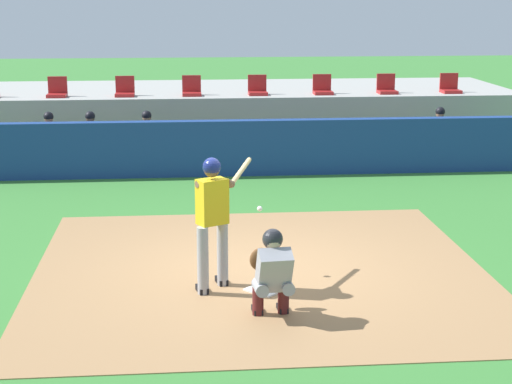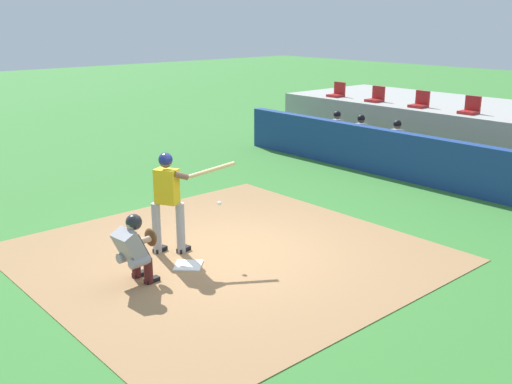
{
  "view_description": "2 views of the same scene",
  "coord_description": "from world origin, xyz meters",
  "px_view_note": "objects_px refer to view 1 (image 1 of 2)",
  "views": [
    {
      "loc": [
        -1.08,
        -11.39,
        3.9
      ],
      "look_at": [
        0.0,
        0.7,
        1.0
      ],
      "focal_mm": 59.22,
      "sensor_mm": 36.0,
      "label": 1
    },
    {
      "loc": [
        7.47,
        -5.89,
        3.96
      ],
      "look_at": [
        0.0,
        0.7,
        1.0
      ],
      "focal_mm": 41.17,
      "sensor_mm": 36.0,
      "label": 2
    }
  ],
  "objects_px": {
    "batter_at_plate": "(214,215)",
    "stadium_seat_7": "(450,87)",
    "stadium_seat_2": "(125,91)",
    "stadium_seat_4": "(258,89)",
    "stadium_seat_1": "(57,91)",
    "home_plate": "(266,289)",
    "dugout_player_1": "(91,140)",
    "stadium_seat_5": "(323,89)",
    "dugout_player_0": "(49,141)",
    "catcher_crouched": "(272,270)",
    "stadium_seat_6": "(387,88)",
    "dugout_player_2": "(147,139)",
    "dugout_player_3": "(441,135)",
    "stadium_seat_3": "(192,90)"
  },
  "relations": [
    {
      "from": "dugout_player_1",
      "to": "stadium_seat_5",
      "type": "relative_size",
      "value": 2.71
    },
    {
      "from": "stadium_seat_5",
      "to": "dugout_player_2",
      "type": "bearing_deg",
      "value": -154.62
    },
    {
      "from": "dugout_player_3",
      "to": "stadium_seat_6",
      "type": "distance_m",
      "value": 2.35
    },
    {
      "from": "dugout_player_1",
      "to": "stadium_seat_3",
      "type": "distance_m",
      "value": 3.18
    },
    {
      "from": "stadium_seat_4",
      "to": "stadium_seat_6",
      "type": "distance_m",
      "value": 3.25
    },
    {
      "from": "catcher_crouched",
      "to": "stadium_seat_6",
      "type": "relative_size",
      "value": 4.19
    },
    {
      "from": "home_plate",
      "to": "stadium_seat_7",
      "type": "bearing_deg",
      "value": 60.81
    },
    {
      "from": "dugout_player_2",
      "to": "stadium_seat_6",
      "type": "bearing_deg",
      "value": 18.98
    },
    {
      "from": "catcher_crouched",
      "to": "dugout_player_0",
      "type": "xyz_separation_m",
      "value": [
        -3.98,
        9.08,
        0.06
      ]
    },
    {
      "from": "batter_at_plate",
      "to": "stadium_seat_7",
      "type": "relative_size",
      "value": 3.76
    },
    {
      "from": "stadium_seat_4",
      "to": "stadium_seat_7",
      "type": "xyz_separation_m",
      "value": [
        4.88,
        0.0,
        0.0
      ]
    },
    {
      "from": "stadium_seat_1",
      "to": "home_plate",
      "type": "bearing_deg",
      "value": -68.24
    },
    {
      "from": "batter_at_plate",
      "to": "dugout_player_0",
      "type": "xyz_separation_m",
      "value": [
        -3.32,
        8.02,
        -0.36
      ]
    },
    {
      "from": "stadium_seat_2",
      "to": "stadium_seat_7",
      "type": "distance_m",
      "value": 8.12
    },
    {
      "from": "stadium_seat_6",
      "to": "stadium_seat_4",
      "type": "bearing_deg",
      "value": 180.0
    },
    {
      "from": "dugout_player_3",
      "to": "stadium_seat_2",
      "type": "bearing_deg",
      "value": 164.43
    },
    {
      "from": "stadium_seat_2",
      "to": "stadium_seat_5",
      "type": "height_order",
      "value": "same"
    },
    {
      "from": "batter_at_plate",
      "to": "catcher_crouched",
      "type": "relative_size",
      "value": 0.9
    },
    {
      "from": "home_plate",
      "to": "stadium_seat_4",
      "type": "bearing_deg",
      "value": 85.44
    },
    {
      "from": "batter_at_plate",
      "to": "stadium_seat_1",
      "type": "xyz_separation_m",
      "value": [
        -3.38,
        10.06,
        0.5
      ]
    },
    {
      "from": "stadium_seat_2",
      "to": "dugout_player_2",
      "type": "bearing_deg",
      "value": -73.95
    },
    {
      "from": "home_plate",
      "to": "stadium_seat_6",
      "type": "xyz_separation_m",
      "value": [
        4.06,
        10.18,
        1.51
      ]
    },
    {
      "from": "home_plate",
      "to": "dugout_player_1",
      "type": "relative_size",
      "value": 0.34
    },
    {
      "from": "stadium_seat_4",
      "to": "stadium_seat_6",
      "type": "xyz_separation_m",
      "value": [
        3.25,
        0.0,
        0.0
      ]
    },
    {
      "from": "dugout_player_1",
      "to": "stadium_seat_3",
      "type": "height_order",
      "value": "stadium_seat_3"
    },
    {
      "from": "stadium_seat_2",
      "to": "stadium_seat_5",
      "type": "relative_size",
      "value": 1.0
    },
    {
      "from": "dugout_player_3",
      "to": "stadium_seat_4",
      "type": "height_order",
      "value": "stadium_seat_4"
    },
    {
      "from": "home_plate",
      "to": "stadium_seat_5",
      "type": "distance_m",
      "value": 10.58
    },
    {
      "from": "stadium_seat_6",
      "to": "home_plate",
      "type": "bearing_deg",
      "value": -111.76
    },
    {
      "from": "dugout_player_1",
      "to": "stadium_seat_7",
      "type": "height_order",
      "value": "stadium_seat_7"
    },
    {
      "from": "dugout_player_1",
      "to": "stadium_seat_4",
      "type": "bearing_deg",
      "value": 27.48
    },
    {
      "from": "dugout_player_0",
      "to": "dugout_player_2",
      "type": "distance_m",
      "value": 2.15
    },
    {
      "from": "dugout_player_3",
      "to": "stadium_seat_1",
      "type": "xyz_separation_m",
      "value": [
        -8.93,
        2.03,
        0.86
      ]
    },
    {
      "from": "batter_at_plate",
      "to": "stadium_seat_2",
      "type": "xyz_separation_m",
      "value": [
        -1.75,
        10.06,
        0.5
      ]
    },
    {
      "from": "home_plate",
      "to": "catcher_crouched",
      "type": "height_order",
      "value": "catcher_crouched"
    },
    {
      "from": "home_plate",
      "to": "stadium_seat_3",
      "type": "bearing_deg",
      "value": 94.56
    },
    {
      "from": "home_plate",
      "to": "dugout_player_0",
      "type": "xyz_separation_m",
      "value": [
        -4.01,
        8.14,
        0.65
      ]
    },
    {
      "from": "stadium_seat_5",
      "to": "dugout_player_0",
      "type": "bearing_deg",
      "value": -162.48
    },
    {
      "from": "catcher_crouched",
      "to": "home_plate",
      "type": "bearing_deg",
      "value": 88.45
    },
    {
      "from": "stadium_seat_1",
      "to": "stadium_seat_4",
      "type": "relative_size",
      "value": 1.0
    },
    {
      "from": "stadium_seat_2",
      "to": "stadium_seat_4",
      "type": "bearing_deg",
      "value": 0.0
    },
    {
      "from": "batter_at_plate",
      "to": "stadium_seat_5",
      "type": "height_order",
      "value": "stadium_seat_5"
    },
    {
      "from": "dugout_player_3",
      "to": "stadium_seat_5",
      "type": "relative_size",
      "value": 2.71
    },
    {
      "from": "dugout_player_1",
      "to": "stadium_seat_1",
      "type": "bearing_deg",
      "value": 115.33
    },
    {
      "from": "dugout_player_2",
      "to": "stadium_seat_1",
      "type": "distance_m",
      "value": 3.13
    },
    {
      "from": "home_plate",
      "to": "stadium_seat_7",
      "type": "xyz_separation_m",
      "value": [
        5.69,
        10.18,
        1.51
      ]
    },
    {
      "from": "stadium_seat_1",
      "to": "stadium_seat_2",
      "type": "bearing_deg",
      "value": 0.0
    },
    {
      "from": "dugout_player_0",
      "to": "dugout_player_3",
      "type": "relative_size",
      "value": 1.0
    },
    {
      "from": "stadium_seat_2",
      "to": "stadium_seat_6",
      "type": "height_order",
      "value": "same"
    },
    {
      "from": "dugout_player_0",
      "to": "dugout_player_1",
      "type": "xyz_separation_m",
      "value": [
        0.91,
        0.0,
        0.0
      ]
    }
  ]
}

